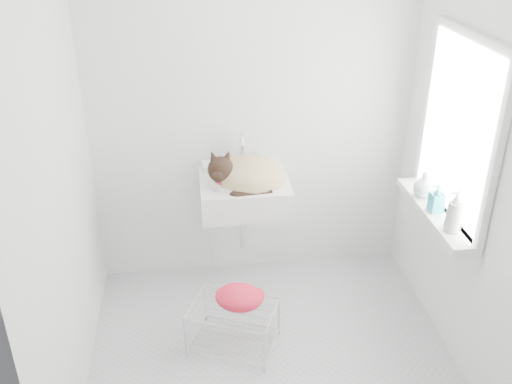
{
  "coord_description": "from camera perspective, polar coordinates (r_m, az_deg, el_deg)",
  "views": [
    {
      "loc": [
        -0.42,
        -2.66,
        2.52
      ],
      "look_at": [
        -0.04,
        0.5,
        0.88
      ],
      "focal_mm": 40.42,
      "sensor_mm": 36.0,
      "label": 1
    }
  ],
  "objects": [
    {
      "name": "right_wall",
      "position": [
        3.32,
        21.01,
        2.85
      ],
      "size": [
        0.02,
        2.0,
        2.5
      ],
      "primitive_type": "cube",
      "color": "white",
      "rests_on": "ground"
    },
    {
      "name": "windowsill",
      "position": [
        3.62,
        17.28,
        -1.94
      ],
      "size": [
        0.16,
        0.88,
        0.04
      ],
      "primitive_type": "cube",
      "color": "white",
      "rests_on": "right_wall"
    },
    {
      "name": "left_wall",
      "position": [
        3.02,
        -19.21,
        0.81
      ],
      "size": [
        0.02,
        2.0,
        2.5
      ],
      "primitive_type": "cube",
      "color": "white",
      "rests_on": "ground"
    },
    {
      "name": "cat",
      "position": [
        3.77,
        -1.0,
        1.65
      ],
      "size": [
        0.53,
        0.46,
        0.31
      ],
      "rotation": [
        0.0,
        0.0,
        -0.16
      ],
      "color": "tan",
      "rests_on": "sink"
    },
    {
      "name": "window_glass",
      "position": [
        3.44,
        19.62,
        5.74
      ],
      "size": [
        0.01,
        0.8,
        1.0
      ],
      "primitive_type": "cube",
      "color": "white",
      "rests_on": "right_wall"
    },
    {
      "name": "bottle_a",
      "position": [
        3.41,
        18.75,
        -3.65
      ],
      "size": [
        0.09,
        0.09,
        0.21
      ],
      "primitive_type": "imported",
      "rotation": [
        0.0,
        0.0,
        4.87
      ],
      "color": "silver",
      "rests_on": "windowsill"
    },
    {
      "name": "back_wall",
      "position": [
        3.9,
        -0.38,
        8.23
      ],
      "size": [
        2.2,
        0.02,
        2.5
      ],
      "primitive_type": "cube",
      "color": "white",
      "rests_on": "ground"
    },
    {
      "name": "sink",
      "position": [
        3.8,
        -1.19,
        1.2
      ],
      "size": [
        0.59,
        0.51,
        0.24
      ],
      "primitive_type": "cube",
      "color": "white",
      "rests_on": "back_wall"
    },
    {
      "name": "floor",
      "position": [
        3.69,
        1.56,
        -15.85
      ],
      "size": [
        2.2,
        2.0,
        0.02
      ],
      "primitive_type": "cube",
      "color": "silver",
      "rests_on": "ground"
    },
    {
      "name": "towel",
      "position": [
        3.56,
        -1.69,
        -10.77
      ],
      "size": [
        0.35,
        0.3,
        0.12
      ],
      "primitive_type": "ellipsoid",
      "rotation": [
        0.0,
        0.0,
        -0.36
      ],
      "color": "red",
      "rests_on": "wire_rack"
    },
    {
      "name": "bottle_c",
      "position": [
        3.75,
        16.15,
        -0.36
      ],
      "size": [
        0.16,
        0.16,
        0.16
      ],
      "primitive_type": "imported",
      "rotation": [
        0.0,
        0.0,
        5.01
      ],
      "color": "silver",
      "rests_on": "windowsill"
    },
    {
      "name": "wire_rack",
      "position": [
        3.66,
        -2.27,
        -13.12
      ],
      "size": [
        0.59,
        0.51,
        0.3
      ],
      "primitive_type": "cube",
      "rotation": [
        0.0,
        0.0,
        -0.4
      ],
      "color": "silver",
      "rests_on": "floor"
    },
    {
      "name": "faucet",
      "position": [
        3.91,
        -1.48,
        4.19
      ],
      "size": [
        0.21,
        0.15,
        0.21
      ],
      "primitive_type": null,
      "color": "silver",
      "rests_on": "sink"
    },
    {
      "name": "window_frame",
      "position": [
        3.43,
        19.39,
        5.74
      ],
      "size": [
        0.04,
        0.9,
        1.1
      ],
      "primitive_type": "cube",
      "color": "white",
      "rests_on": "right_wall"
    },
    {
      "name": "bottle_b",
      "position": [
        3.59,
        17.27,
        -1.79
      ],
      "size": [
        0.08,
        0.08,
        0.17
      ],
      "primitive_type": "imported",
      "rotation": [
        0.0,
        0.0,
        4.78
      ],
      "color": "teal",
      "rests_on": "windowsill"
    }
  ]
}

